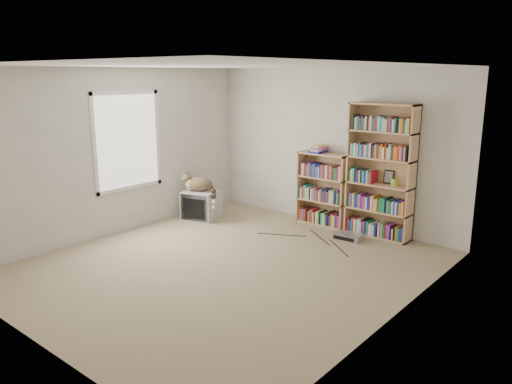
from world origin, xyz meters
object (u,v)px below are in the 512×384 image
Objects in this scene: bookcase_short at (324,192)px; dvd_player at (349,236)px; crt_tv at (202,205)px; cat at (201,186)px; bookcase_tall at (381,175)px.

dvd_player is (0.73, -0.43, -0.49)m from bookcase_short.
cat is (0.03, -0.03, 0.33)m from crt_tv.
cat is 2.03m from bookcase_short.
bookcase_tall is at bearing 5.17° from crt_tv.
crt_tv is 0.57× the size of bookcase_short.
bookcase_short is at bearing -179.96° from bookcase_tall.
crt_tv is 1.72× the size of dvd_player.
bookcase_short is (1.76, 1.05, 0.30)m from crt_tv.
crt_tv is at bearing -170.28° from dvd_player.
cat reaches higher than crt_tv.
dvd_player is (2.45, 0.65, -0.52)m from cat.
bookcase_tall reaches higher than crt_tv.
cat reaches higher than dvd_player.
dvd_player is (2.49, 0.62, -0.19)m from crt_tv.
bookcase_tall is 5.14× the size of dvd_player.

